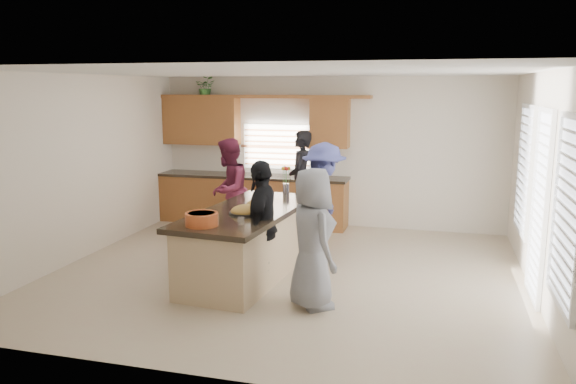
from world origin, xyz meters
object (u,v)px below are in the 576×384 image
(woman_left_back, at_px, (301,180))
(woman_left_front, at_px, (262,225))
(island, at_px, (248,245))
(salad_bowl, at_px, (202,219))
(woman_left_mid, at_px, (229,190))
(woman_right_front, at_px, (312,239))
(woman_right_back, at_px, (324,201))

(woman_left_back, bearing_deg, woman_left_front, -1.90)
(island, xyz_separation_m, woman_left_front, (0.33, -0.39, 0.40))
(salad_bowl, xyz_separation_m, woman_left_back, (0.28, 3.86, -0.13))
(salad_bowl, distance_m, woman_left_mid, 2.81)
(woman_left_front, relative_size, woman_right_front, 1.01)
(island, distance_m, woman_right_front, 1.45)
(island, height_order, woman_left_front, woman_left_front)
(woman_left_back, bearing_deg, salad_bowl, -11.07)
(woman_left_mid, height_order, woman_right_back, woman_right_back)
(woman_left_back, xyz_separation_m, woman_left_front, (0.28, -3.24, -0.07))
(woman_right_back, bearing_deg, island, 139.41)
(woman_left_front, bearing_deg, woman_left_mid, -154.26)
(woman_left_front, bearing_deg, woman_left_back, 179.49)
(island, relative_size, woman_left_mid, 1.59)
(woman_left_back, relative_size, woman_right_back, 1.02)
(woman_left_back, bearing_deg, woman_right_front, 8.94)
(woman_left_back, relative_size, woman_left_front, 1.08)
(salad_bowl, height_order, woman_left_front, woman_left_front)
(salad_bowl, bearing_deg, woman_left_front, 47.68)
(woman_left_back, distance_m, woman_right_back, 1.93)
(island, xyz_separation_m, woman_left_mid, (-0.94, 1.70, 0.43))
(woman_right_front, bearing_deg, woman_left_front, 22.57)
(woman_left_mid, xyz_separation_m, woman_right_back, (1.77, -0.61, 0.02))
(salad_bowl, xyz_separation_m, woman_left_front, (0.57, 0.62, -0.19))
(woman_left_back, bearing_deg, island, -7.84)
(woman_left_front, bearing_deg, woman_right_back, 155.67)
(woman_left_back, bearing_deg, woman_right_back, 17.30)
(island, height_order, woman_left_mid, woman_left_mid)
(woman_left_mid, distance_m, woman_right_front, 3.27)
(salad_bowl, height_order, woman_left_back, woman_left_back)
(woman_right_back, bearing_deg, woman_right_front, -175.57)
(woman_left_back, relative_size, woman_right_front, 1.08)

